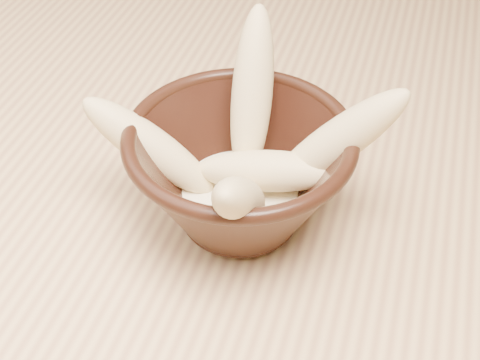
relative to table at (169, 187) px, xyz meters
name	(u,v)px	position (x,y,z in m)	size (l,w,h in m)	color
table	(169,187)	(0.00, 0.00, 0.00)	(1.20, 0.80, 0.75)	#E0B97B
bowl	(240,172)	(0.11, -0.10, 0.13)	(0.18, 0.18, 0.10)	black
milk_puddle	(240,194)	(0.11, -0.10, 0.11)	(0.10, 0.10, 0.01)	#F0E5C1
banana_upright	(252,94)	(0.10, -0.05, 0.18)	(0.03, 0.03, 0.14)	#E2C686
banana_left	(150,147)	(0.04, -0.11, 0.15)	(0.03, 0.03, 0.12)	#E2C686
banana_right	(335,143)	(0.18, -0.08, 0.16)	(0.03, 0.03, 0.14)	#E2C686
banana_across	(267,171)	(0.13, -0.10, 0.14)	(0.03, 0.03, 0.11)	#E2C686
banana_front	(240,201)	(0.12, -0.16, 0.16)	(0.03, 0.03, 0.12)	#E2C686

